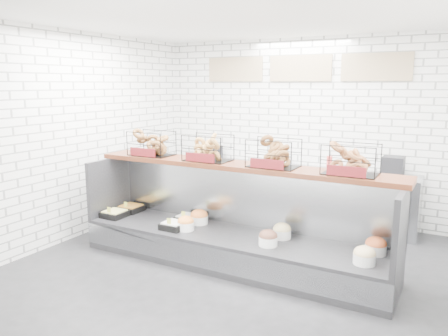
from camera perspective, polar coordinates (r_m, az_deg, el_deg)
The scene contains 5 objects.
ground at distance 5.44m, azimuth -0.61°, elevation -13.48°, with size 5.50×5.50×0.00m, color black.
room_shell at distance 5.49m, azimuth 2.46°, elevation 8.93°, with size 5.02×5.51×3.01m.
display_case at distance 5.60m, azimuth 1.13°, elevation -9.17°, with size 4.00×0.90×1.20m.
bagel_shelf at distance 5.48m, azimuth 2.01°, elevation 1.86°, with size 4.10×0.50×0.40m.
prep_counter at distance 7.39m, azimuth 8.63°, elevation -3.12°, with size 4.00×0.60×1.20m.
Camera 1 is at (2.43, -4.32, 2.25)m, focal length 35.00 mm.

